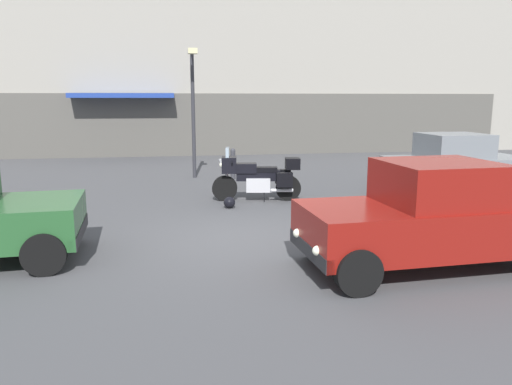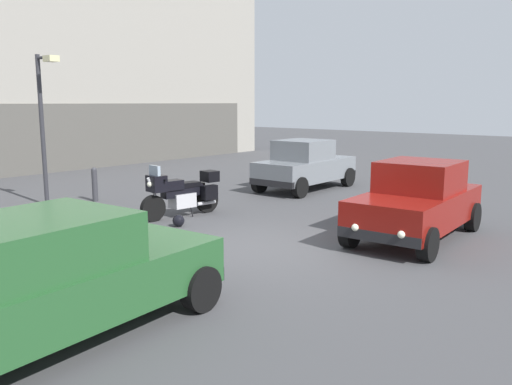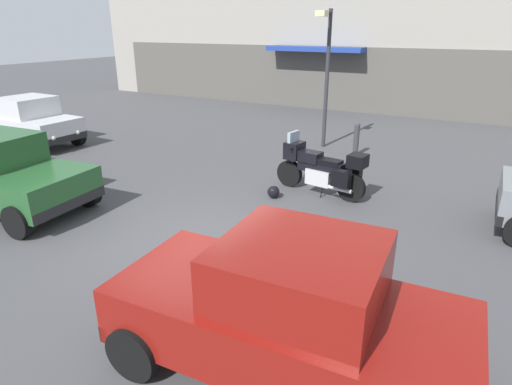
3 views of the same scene
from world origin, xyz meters
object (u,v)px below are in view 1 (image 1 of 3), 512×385
at_px(helmet, 229,202).
at_px(bollard_curbside, 233,163).
at_px(motorcycle, 258,177).
at_px(car_wagon_end, 456,164).
at_px(streetlamp_curbside, 193,99).
at_px(car_hatchback_near, 430,216).

height_order(helmet, bollard_curbside, bollard_curbside).
height_order(motorcycle, bollard_curbside, motorcycle).
xyz_separation_m(car_wagon_end, streetlamp_curbside, (-6.90, 3.83, 1.75)).
height_order(car_hatchback_near, streetlamp_curbside, streetlamp_curbside).
bearing_deg(helmet, car_wagon_end, 7.29).
xyz_separation_m(motorcycle, car_wagon_end, (5.45, 0.04, 0.19)).
distance_m(helmet, bollard_curbside, 4.34).
distance_m(car_hatchback_near, streetlamp_curbside, 9.96).
bearing_deg(streetlamp_curbside, helmet, -82.42).
relative_size(motorcycle, helmet, 8.06).
distance_m(helmet, streetlamp_curbside, 5.26).
bearing_deg(bollard_curbside, car_wagon_end, -31.43).
xyz_separation_m(car_hatchback_near, bollard_curbside, (-1.92, 8.93, -0.28)).
height_order(helmet, car_wagon_end, car_wagon_end).
bearing_deg(car_wagon_end, car_hatchback_near, -125.22).
bearing_deg(car_hatchback_near, streetlamp_curbside, -74.20).
distance_m(motorcycle, streetlamp_curbside, 4.56).
bearing_deg(car_hatchback_near, motorcycle, -75.51).
bearing_deg(helmet, streetlamp_curbside, 97.58).
distance_m(helmet, car_wagon_end, 6.37).
relative_size(car_hatchback_near, bollard_curbside, 3.94).
distance_m(car_wagon_end, streetlamp_curbside, 8.08).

